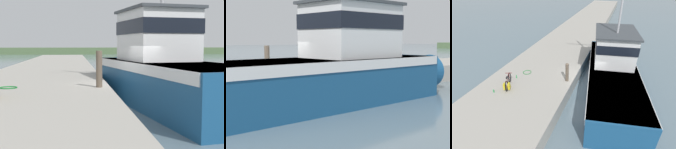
# 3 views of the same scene
# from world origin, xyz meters

# --- Properties ---
(ground_plane) EXTENTS (320.00, 320.00, 0.00)m
(ground_plane) POSITION_xyz_m (0.00, 0.00, 0.00)
(ground_plane) COLOR slate
(dock_pier) EXTENTS (5.99, 80.00, 1.00)m
(dock_pier) POSITION_xyz_m (-3.83, 0.00, 0.50)
(dock_pier) COLOR #A39E93
(dock_pier) RESTS_ON ground_plane
(fishing_boat_main) EXTENTS (5.07, 12.90, 9.13)m
(fishing_boat_main) POSITION_xyz_m (1.63, 1.06, 1.54)
(fishing_boat_main) COLOR navy
(fishing_boat_main) RESTS_ON ground_plane
(mooring_post) EXTENTS (0.23, 0.23, 1.33)m
(mooring_post) POSITION_xyz_m (-1.25, -0.90, 1.66)
(mooring_post) COLOR brown
(mooring_post) RESTS_ON dock_pier
(hose_coil) EXTENTS (0.64, 0.64, 0.04)m
(hose_coil) POSITION_xyz_m (-4.52, -0.81, 1.01)
(hose_coil) COLOR #197A2D
(hose_coil) RESTS_ON dock_pier
(water_bottle_by_bike) EXTENTS (0.06, 0.06, 0.22)m
(water_bottle_by_bike) POSITION_xyz_m (-4.84, -1.77, 1.10)
(water_bottle_by_bike) COLOR green
(water_bottle_by_bike) RESTS_ON dock_pier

